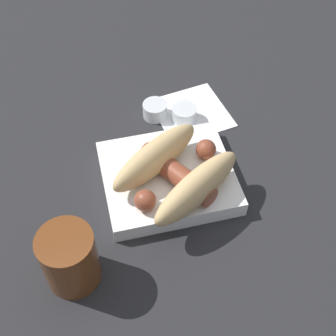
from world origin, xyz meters
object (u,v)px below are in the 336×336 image
at_px(drink_glass, 70,259).
at_px(condiment_cup_near, 184,115).
at_px(bread_roll, 176,172).
at_px(condiment_cup_far, 155,111).
at_px(sausage, 177,174).
at_px(food_tray, 168,178).

bearing_deg(drink_glass, condiment_cup_near, -131.21).
distance_m(bread_roll, condiment_cup_far, 0.19).
height_order(sausage, condiment_cup_far, sausage).
height_order(condiment_cup_near, drink_glass, drink_glass).
bearing_deg(bread_roll, food_tray, -77.01).
bearing_deg(condiment_cup_far, condiment_cup_near, 154.93).
distance_m(bread_roll, sausage, 0.01).
bearing_deg(food_tray, condiment_cup_near, -115.07).
xyz_separation_m(bread_roll, condiment_cup_near, (-0.06, -0.16, -0.05)).
height_order(food_tray, condiment_cup_far, same).
distance_m(food_tray, condiment_cup_near, 0.15).
height_order(bread_roll, sausage, bread_roll).
bearing_deg(condiment_cup_far, food_tray, 84.98).
bearing_deg(bread_roll, condiment_cup_far, -92.54).
relative_size(condiment_cup_near, condiment_cup_far, 1.00).
xyz_separation_m(bread_roll, sausage, (-0.00, -0.01, -0.01)).
relative_size(bread_roll, condiment_cup_far, 4.84).
relative_size(sausage, condiment_cup_near, 3.33).
distance_m(condiment_cup_near, condiment_cup_far, 0.05).
distance_m(condiment_cup_near, drink_glass, 0.35).
height_order(sausage, drink_glass, drink_glass).
bearing_deg(condiment_cup_near, bread_roll, 70.28).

